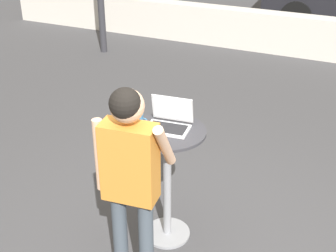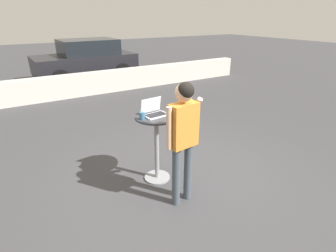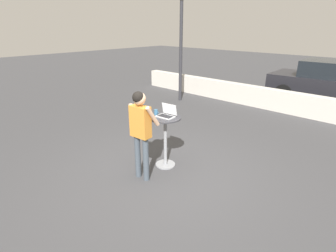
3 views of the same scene
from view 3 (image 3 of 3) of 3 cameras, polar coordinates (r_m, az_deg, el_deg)
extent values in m
plane|color=#3D3D3F|center=(5.27, -0.11, -10.54)|extent=(50.00, 50.00, 0.00)
cube|color=beige|center=(9.72, 23.50, 4.99)|extent=(12.50, 0.35, 0.71)
cylinder|color=gray|center=(5.60, -0.56, -8.35)|extent=(0.41, 0.41, 0.03)
cylinder|color=gray|center=(5.36, -0.58, -3.47)|extent=(0.07, 0.07, 1.02)
cylinder|color=#333338|center=(5.16, -0.60, 1.82)|extent=(0.63, 0.63, 0.02)
cube|color=silver|center=(5.16, -0.56, 2.06)|extent=(0.36, 0.25, 0.02)
cube|color=black|center=(5.16, -0.56, 2.17)|extent=(0.32, 0.20, 0.00)
cube|color=silver|center=(5.22, 0.31, 3.68)|extent=(0.35, 0.09, 0.22)
cube|color=white|center=(5.22, 0.27, 3.68)|extent=(0.32, 0.07, 0.20)
cylinder|color=#336084|center=(5.29, -2.65, 3.02)|extent=(0.07, 0.07, 0.11)
torus|color=#336084|center=(5.25, -2.26, 2.93)|extent=(0.05, 0.01, 0.05)
cylinder|color=#424C56|center=(5.04, -6.59, -6.54)|extent=(0.11, 0.11, 0.87)
cylinder|color=#424C56|center=(4.92, -4.83, -7.24)|extent=(0.11, 0.11, 0.87)
cube|color=orange|center=(4.69, -6.04, 0.94)|extent=(0.39, 0.23, 0.57)
sphere|color=#DBAD89|center=(4.56, -6.24, 5.94)|extent=(0.23, 0.23, 0.23)
sphere|color=black|center=(4.53, -6.50, 6.21)|extent=(0.21, 0.21, 0.21)
cylinder|color=#DBAD89|center=(4.83, -7.98, 1.65)|extent=(0.07, 0.07, 0.55)
cylinder|color=#DBAD89|center=(4.56, -3.35, 2.10)|extent=(0.10, 0.33, 0.42)
cube|color=black|center=(11.65, 31.02, 7.59)|extent=(3.92, 2.03, 0.68)
cube|color=black|center=(11.53, 32.54, 10.40)|extent=(2.18, 1.73, 0.57)
cylinder|color=black|center=(11.13, 23.83, 6.66)|extent=(0.66, 0.25, 0.66)
cylinder|color=black|center=(12.82, 26.39, 7.96)|extent=(0.66, 0.25, 0.66)
cylinder|color=#2D2D33|center=(10.08, 2.80, 15.51)|extent=(0.12, 0.12, 3.58)
camera|label=1|loc=(2.10, -34.59, 20.21)|focal=50.00mm
camera|label=2|loc=(5.12, -43.54, 11.77)|focal=28.00mm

